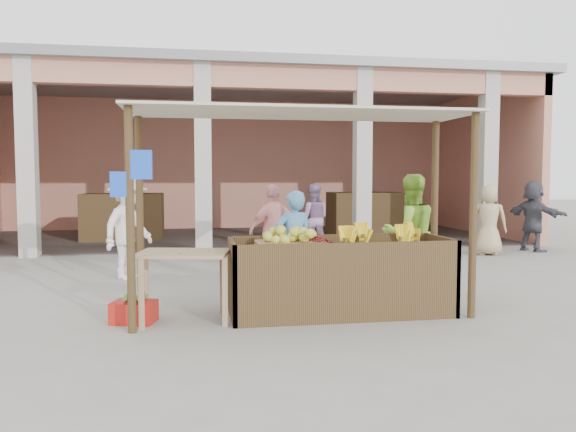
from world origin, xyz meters
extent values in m
plane|color=gray|center=(0.00, 0.00, 0.00)|extent=(60.00, 60.00, 0.00)
cube|color=tan|center=(0.00, 11.40, 2.00)|extent=(14.00, 0.20, 4.00)
cube|color=tan|center=(6.90, 8.50, 2.00)|extent=(0.20, 6.00, 4.00)
cube|color=tan|center=(0.00, 5.65, 3.75)|extent=(14.00, 0.30, 0.50)
cube|color=slate|center=(0.00, 8.50, 4.10)|extent=(14.40, 6.40, 0.20)
cube|color=#B2AEA4|center=(-4.50, 5.65, 2.00)|extent=(0.35, 0.35, 4.00)
cube|color=#B2AEA4|center=(-1.00, 5.65, 2.00)|extent=(0.35, 0.35, 4.00)
cube|color=#B2AEA4|center=(2.50, 5.65, 2.00)|extent=(0.35, 0.35, 4.00)
cube|color=#B2AEA4|center=(5.50, 5.65, 2.00)|extent=(0.35, 0.35, 4.00)
cube|color=#4F391F|center=(-3.00, 8.50, 0.60)|extent=(2.00, 1.20, 1.20)
cube|color=#4F391F|center=(3.50, 8.50, 0.60)|extent=(2.00, 1.20, 1.20)
cube|color=#4F391F|center=(0.50, 0.00, 0.40)|extent=(2.60, 0.95, 0.80)
cylinder|color=#4F391F|center=(-1.85, -0.45, 1.18)|extent=(0.09, 0.09, 2.35)
cylinder|color=#4F391F|center=(1.95, -0.45, 1.18)|extent=(0.09, 0.09, 2.35)
cylinder|color=#4F391F|center=(-1.85, 0.60, 1.18)|extent=(0.09, 0.09, 2.35)
cylinder|color=#4F391F|center=(1.95, 0.60, 1.18)|extent=(0.09, 0.09, 2.35)
cube|color=beige|center=(0.05, 0.08, 2.37)|extent=(4.00, 1.35, 0.03)
cube|color=blue|center=(-1.73, -0.45, 1.75)|extent=(0.22, 0.08, 0.30)
cube|color=blue|center=(-1.95, -0.45, 1.55)|extent=(0.18, 0.07, 0.26)
cube|color=#946F4C|center=(-0.08, 0.05, 0.83)|extent=(0.80, 0.69, 0.06)
ellipsoid|color=gold|center=(-0.08, 0.05, 0.93)|extent=(0.68, 0.60, 0.15)
ellipsoid|color=maroon|center=(0.25, 0.06, 0.87)|extent=(0.45, 0.37, 0.14)
cube|color=tan|center=(-1.32, -0.08, 0.77)|extent=(1.09, 0.83, 0.04)
cube|color=tan|center=(-1.76, -0.35, 0.38)|extent=(0.06, 0.06, 0.75)
cube|color=tan|center=(-0.88, -0.35, 0.38)|extent=(0.06, 0.06, 0.75)
cube|color=tan|center=(-1.76, 0.20, 0.38)|extent=(0.06, 0.06, 0.75)
cube|color=tan|center=(-0.88, 0.20, 0.38)|extent=(0.06, 0.06, 0.75)
cube|color=#B31B13|center=(-1.87, -0.03, 0.12)|extent=(0.53, 0.44, 0.24)
ellipsoid|color=maroon|center=(2.64, 5.31, 0.29)|extent=(0.43, 0.43, 0.58)
ellipsoid|color=maroon|center=(2.98, 5.36, 0.29)|extent=(0.43, 0.43, 0.58)
imported|color=#518FC3|center=(0.11, 0.92, 0.77)|extent=(0.65, 0.53, 1.54)
imported|color=#94CD3A|center=(1.79, 1.04, 0.88)|extent=(0.86, 0.52, 1.75)
imported|color=#A70914|center=(0.86, 2.53, 0.44)|extent=(1.08, 1.80, 0.89)
imported|color=white|center=(-2.23, 2.76, 0.89)|extent=(1.08, 1.27, 1.77)
imported|color=pink|center=(0.10, 2.71, 0.80)|extent=(1.05, 0.78, 1.60)
imported|color=tan|center=(4.84, 4.35, 0.81)|extent=(0.93, 0.81, 1.63)
imported|color=#444551|center=(6.12, 4.77, 0.81)|extent=(1.05, 1.62, 1.63)
imported|color=gray|center=(1.30, 5.26, 0.81)|extent=(0.86, 0.58, 1.62)
camera|label=1|loc=(-1.20, -6.40, 1.63)|focal=35.00mm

